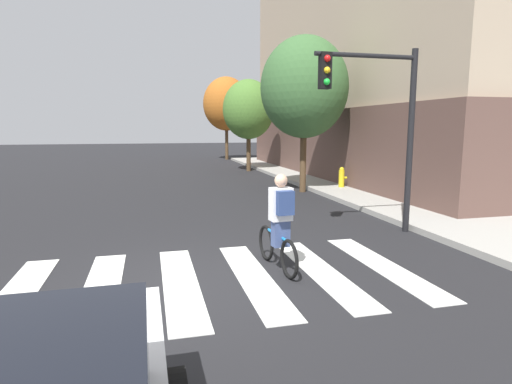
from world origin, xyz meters
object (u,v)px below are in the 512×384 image
street_tree_near (304,88)px  street_tree_far (226,104)px  traffic_light_near (380,109)px  cyclist (280,223)px  fire_hydrant (342,177)px  street_tree_mid (248,110)px

street_tree_near → street_tree_far: 16.90m
traffic_light_near → street_tree_far: street_tree_far is taller
cyclist → traffic_light_near: traffic_light_near is taller
cyclist → fire_hydrant: cyclist is taller
street_tree_near → street_tree_mid: (-0.23, 8.08, -0.49)m
street_tree_mid → fire_hydrant: bearing=-77.7°
street_tree_near → street_tree_mid: 8.10m
fire_hydrant → street_tree_far: size_ratio=0.13×
cyclist → street_tree_far: size_ratio=0.28×
cyclist → street_tree_far: 25.81m
traffic_light_near → street_tree_near: street_tree_near is taller
traffic_light_near → street_tree_mid: size_ratio=0.83×
cyclist → street_tree_far: (3.68, 25.32, 3.34)m
traffic_light_near → street_tree_near: 6.61m
cyclist → street_tree_near: (3.56, 8.42, 3.06)m
cyclist → traffic_light_near: (2.92, 1.93, 2.02)m
street_tree_near → traffic_light_near: bearing=-95.6°
street_tree_mid → traffic_light_near: bearing=-91.6°
cyclist → traffic_light_near: 4.04m
fire_hydrant → street_tree_mid: size_ratio=0.15×
traffic_light_near → street_tree_far: (0.76, 23.39, 1.32)m
street_tree_far → cyclist: bearing=-98.3°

